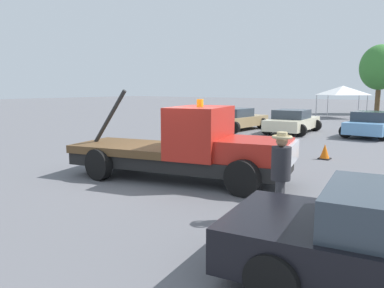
{
  "coord_description": "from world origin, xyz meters",
  "views": [
    {
      "loc": [
        6.32,
        -8.14,
        2.55
      ],
      "look_at": [
        0.5,
        0.0,
        1.05
      ],
      "focal_mm": 35.0,
      "sensor_mm": 36.0,
      "label": 1
    }
  ],
  "objects_px": {
    "parked_car_tan": "(236,119)",
    "tree_left": "(380,68)",
    "tow_truck": "(190,149)",
    "person_near_truck": "(281,169)",
    "parked_car_skyblue": "(372,124)",
    "traffic_cone": "(325,152)",
    "parked_car_cream": "(292,122)",
    "canopy_tent_white": "(343,90)"
  },
  "relations": [
    {
      "from": "parked_car_cream",
      "to": "parked_car_skyblue",
      "type": "relative_size",
      "value": 1.1
    },
    {
      "from": "parked_car_skyblue",
      "to": "traffic_cone",
      "type": "xyz_separation_m",
      "value": [
        -0.11,
        -7.95,
        -0.39
      ]
    },
    {
      "from": "person_near_truck",
      "to": "canopy_tent_white",
      "type": "relative_size",
      "value": 0.51
    },
    {
      "from": "tree_left",
      "to": "canopy_tent_white",
      "type": "bearing_deg",
      "value": -101.69
    },
    {
      "from": "tow_truck",
      "to": "tree_left",
      "type": "distance_m",
      "value": 33.01
    },
    {
      "from": "parked_car_tan",
      "to": "traffic_cone",
      "type": "height_order",
      "value": "parked_car_tan"
    },
    {
      "from": "parked_car_skyblue",
      "to": "traffic_cone",
      "type": "height_order",
      "value": "parked_car_skyblue"
    },
    {
      "from": "canopy_tent_white",
      "to": "traffic_cone",
      "type": "bearing_deg",
      "value": -77.57
    },
    {
      "from": "parked_car_tan",
      "to": "parked_car_cream",
      "type": "bearing_deg",
      "value": -75.92
    },
    {
      "from": "person_near_truck",
      "to": "tow_truck",
      "type": "bearing_deg",
      "value": 142.15
    },
    {
      "from": "tow_truck",
      "to": "person_near_truck",
      "type": "relative_size",
      "value": 3.76
    },
    {
      "from": "tow_truck",
      "to": "parked_car_cream",
      "type": "height_order",
      "value": "tow_truck"
    },
    {
      "from": "parked_car_cream",
      "to": "tree_left",
      "type": "relative_size",
      "value": 0.71
    },
    {
      "from": "parked_car_skyblue",
      "to": "tree_left",
      "type": "height_order",
      "value": "tree_left"
    },
    {
      "from": "tree_left",
      "to": "parked_car_skyblue",
      "type": "bearing_deg",
      "value": -81.23
    },
    {
      "from": "person_near_truck",
      "to": "parked_car_tan",
      "type": "relative_size",
      "value": 0.36
    },
    {
      "from": "parked_car_cream",
      "to": "canopy_tent_white",
      "type": "xyz_separation_m",
      "value": [
        -0.5,
        12.91,
        1.7
      ]
    },
    {
      "from": "person_near_truck",
      "to": "canopy_tent_white",
      "type": "xyz_separation_m",
      "value": [
        -5.58,
        26.99,
        1.33
      ]
    },
    {
      "from": "person_near_truck",
      "to": "traffic_cone",
      "type": "height_order",
      "value": "person_near_truck"
    },
    {
      "from": "traffic_cone",
      "to": "canopy_tent_white",
      "type": "bearing_deg",
      "value": 102.43
    },
    {
      "from": "tree_left",
      "to": "tow_truck",
      "type": "bearing_deg",
      "value": -88.66
    },
    {
      "from": "tow_truck",
      "to": "parked_car_tan",
      "type": "xyz_separation_m",
      "value": [
        -5.15,
        11.9,
        -0.25
      ]
    },
    {
      "from": "parked_car_tan",
      "to": "canopy_tent_white",
      "type": "height_order",
      "value": "canopy_tent_white"
    },
    {
      "from": "parked_car_skyblue",
      "to": "tree_left",
      "type": "relative_size",
      "value": 0.65
    },
    {
      "from": "parked_car_tan",
      "to": "tree_left",
      "type": "bearing_deg",
      "value": -8.07
    },
    {
      "from": "parked_car_tan",
      "to": "person_near_truck",
      "type": "bearing_deg",
      "value": -144.15
    },
    {
      "from": "person_near_truck",
      "to": "parked_car_skyblue",
      "type": "distance_m",
      "value": 14.96
    },
    {
      "from": "parked_car_cream",
      "to": "traffic_cone",
      "type": "distance_m",
      "value": 8.12
    },
    {
      "from": "parked_car_tan",
      "to": "traffic_cone",
      "type": "distance_m",
      "value": 9.76
    },
    {
      "from": "parked_car_tan",
      "to": "tree_left",
      "type": "distance_m",
      "value": 21.71
    },
    {
      "from": "parked_car_tan",
      "to": "parked_car_cream",
      "type": "height_order",
      "value": "same"
    },
    {
      "from": "canopy_tent_white",
      "to": "tree_left",
      "type": "xyz_separation_m",
      "value": [
        1.53,
        7.38,
        2.18
      ]
    },
    {
      "from": "traffic_cone",
      "to": "tow_truck",
      "type": "bearing_deg",
      "value": -111.4
    },
    {
      "from": "parked_car_cream",
      "to": "parked_car_skyblue",
      "type": "bearing_deg",
      "value": -81.67
    },
    {
      "from": "parked_car_skyblue",
      "to": "parked_car_cream",
      "type": "bearing_deg",
      "value": 104.45
    },
    {
      "from": "tow_truck",
      "to": "tree_left",
      "type": "relative_size",
      "value": 0.96
    },
    {
      "from": "parked_car_tan",
      "to": "canopy_tent_white",
      "type": "xyz_separation_m",
      "value": [
        2.86,
        13.52,
        1.7
      ]
    },
    {
      "from": "tow_truck",
      "to": "canopy_tent_white",
      "type": "bearing_deg",
      "value": 82.56
    },
    {
      "from": "person_near_truck",
      "to": "canopy_tent_white",
      "type": "distance_m",
      "value": 27.59
    },
    {
      "from": "tow_truck",
      "to": "parked_car_skyblue",
      "type": "bearing_deg",
      "value": 67.92
    },
    {
      "from": "canopy_tent_white",
      "to": "tree_left",
      "type": "bearing_deg",
      "value": 78.31
    },
    {
      "from": "parked_car_tan",
      "to": "tree_left",
      "type": "xyz_separation_m",
      "value": [
        4.39,
        20.9,
        3.88
      ]
    }
  ]
}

